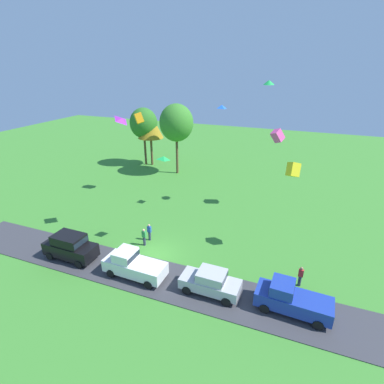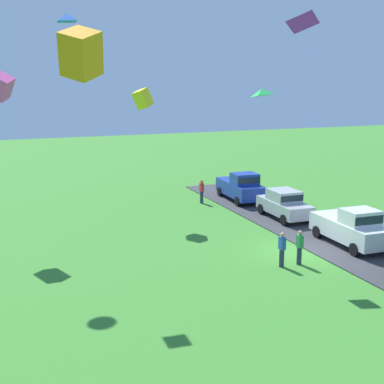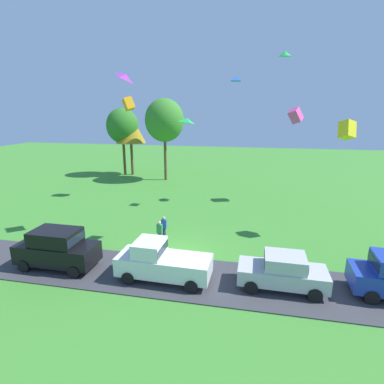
% 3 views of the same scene
% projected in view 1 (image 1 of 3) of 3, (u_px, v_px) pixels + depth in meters
% --- Properties ---
extents(ground_plane, '(120.00, 120.00, 0.00)m').
position_uv_depth(ground_plane, '(155.00, 255.00, 26.57)').
color(ground_plane, '#3D842D').
extents(pavement_strip, '(36.00, 4.40, 0.06)m').
position_uv_depth(pavement_strip, '(139.00, 273.00, 24.26)').
color(pavement_strip, '#38383D').
rests_on(pavement_strip, ground).
extents(car_suv_by_flagpole, '(4.62, 2.09, 2.28)m').
position_uv_depth(car_suv_by_flagpole, '(70.00, 246.00, 25.61)').
color(car_suv_by_flagpole, black).
rests_on(car_suv_by_flagpole, ground).
extents(car_pickup_near_entrance, '(5.05, 2.15, 2.14)m').
position_uv_depth(car_pickup_near_entrance, '(133.00, 264.00, 23.58)').
color(car_pickup_near_entrance, white).
rests_on(car_pickup_near_entrance, ground).
extents(car_sedan_far_end, '(4.43, 2.02, 1.84)m').
position_uv_depth(car_sedan_far_end, '(211.00, 281.00, 21.80)').
color(car_sedan_far_end, '#B7B7BC').
rests_on(car_sedan_far_end, ground).
extents(car_pickup_mid_row, '(5.09, 2.25, 2.14)m').
position_uv_depth(car_pickup_mid_row, '(290.00, 298.00, 20.16)').
color(car_pickup_mid_row, '#1E389E').
rests_on(car_pickup_mid_row, ground).
extents(person_beside_suv, '(0.36, 0.24, 1.71)m').
position_uv_depth(person_beside_suv, '(300.00, 276.00, 22.58)').
color(person_beside_suv, '#2D334C').
rests_on(person_beside_suv, ground).
extents(person_watching_sky, '(0.36, 0.24, 1.71)m').
position_uv_depth(person_watching_sky, '(149.00, 232.00, 28.49)').
color(person_watching_sky, '#2D334C').
rests_on(person_watching_sky, ground).
extents(person_on_lawn, '(0.36, 0.24, 1.71)m').
position_uv_depth(person_on_lawn, '(144.00, 237.00, 27.66)').
color(person_on_lawn, '#2D334C').
rests_on(person_on_lawn, ground).
extents(tree_far_right, '(4.39, 4.39, 9.27)m').
position_uv_depth(tree_far_right, '(144.00, 123.00, 47.68)').
color(tree_far_right, brown).
rests_on(tree_far_right, ground).
extents(tree_left_of_center, '(4.08, 4.08, 8.62)m').
position_uv_depth(tree_left_of_center, '(150.00, 125.00, 47.60)').
color(tree_left_of_center, brown).
rests_on(tree_left_of_center, ground).
extents(tree_far_left, '(4.93, 4.93, 10.42)m').
position_uv_depth(tree_far_left, '(176.00, 123.00, 43.34)').
color(tree_far_left, brown).
rests_on(tree_far_left, ground).
extents(kite_diamond_low_drifter, '(1.09, 1.12, 0.79)m').
position_uv_depth(kite_diamond_low_drifter, '(122.00, 119.00, 26.40)').
color(kite_diamond_low_drifter, purple).
extents(kite_box_high_left, '(1.15, 1.47, 1.47)m').
position_uv_depth(kite_box_high_left, '(293.00, 170.00, 24.59)').
color(kite_box_high_left, yellow).
extents(kite_diamond_over_trees, '(1.24, 1.21, 0.45)m').
position_uv_depth(kite_diamond_over_trees, '(164.00, 158.00, 25.42)').
color(kite_diamond_over_trees, green).
extents(kite_delta_mid_center, '(1.13, 1.16, 0.51)m').
position_uv_depth(kite_delta_mid_center, '(269.00, 82.00, 30.41)').
color(kite_delta_mid_center, green).
extents(kite_box_high_right, '(1.63, 1.50, 1.70)m').
position_uv_depth(kite_box_high_right, '(278.00, 136.00, 32.33)').
color(kite_box_high_right, '#EA4C9E').
extents(kite_box_topmost, '(1.52, 1.26, 1.53)m').
position_uv_depth(kite_box_topmost, '(139.00, 118.00, 36.11)').
color(kite_box_topmost, orange).
extents(kite_diamond_near_flag, '(1.20, 1.20, 0.40)m').
position_uv_depth(kite_diamond_near_flag, '(222.00, 107.00, 30.62)').
color(kite_diamond_near_flag, blue).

